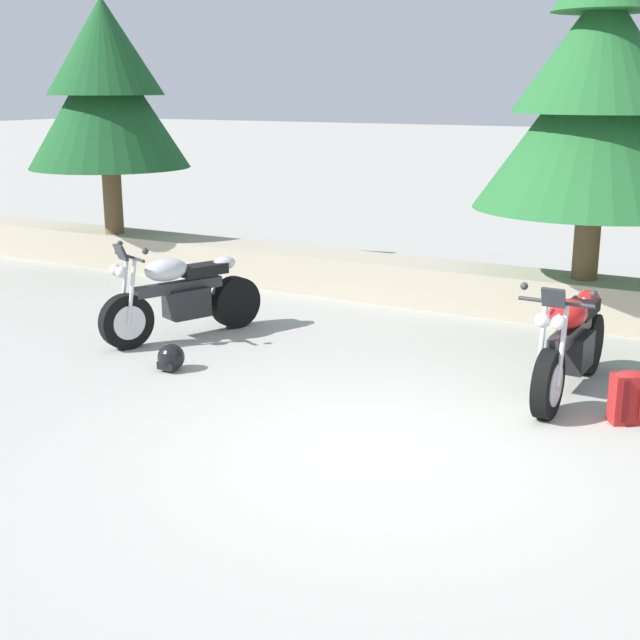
{
  "coord_description": "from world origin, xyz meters",
  "views": [
    {
      "loc": [
        2.66,
        -5.87,
        2.82
      ],
      "look_at": [
        -1.27,
        1.2,
        0.65
      ],
      "focal_mm": 48.78,
      "sensor_mm": 36.0,
      "label": 1
    }
  ],
  "objects_px": {
    "motorcycle_red_centre": "(570,345)",
    "rider_backpack": "(629,396)",
    "pine_tree_mid_left": "(599,95)",
    "motorcycle_silver_near_left": "(181,297)",
    "rider_helmet": "(171,358)",
    "pine_tree_far_left": "(106,87)"
  },
  "relations": [
    {
      "from": "motorcycle_red_centre",
      "to": "rider_backpack",
      "type": "height_order",
      "value": "motorcycle_red_centre"
    },
    {
      "from": "pine_tree_mid_left",
      "to": "motorcycle_silver_near_left",
      "type": "bearing_deg",
      "value": -142.7
    },
    {
      "from": "rider_helmet",
      "to": "rider_backpack",
      "type": "bearing_deg",
      "value": 10.2
    },
    {
      "from": "motorcycle_red_centre",
      "to": "rider_helmet",
      "type": "bearing_deg",
      "value": -161.29
    },
    {
      "from": "pine_tree_far_left",
      "to": "pine_tree_mid_left",
      "type": "distance_m",
      "value": 7.4
    },
    {
      "from": "pine_tree_far_left",
      "to": "motorcycle_silver_near_left",
      "type": "bearing_deg",
      "value": -38.61
    },
    {
      "from": "rider_helmet",
      "to": "pine_tree_far_left",
      "type": "distance_m",
      "value": 6.26
    },
    {
      "from": "motorcycle_silver_near_left",
      "to": "pine_tree_mid_left",
      "type": "xyz_separation_m",
      "value": [
        3.9,
        2.97,
        2.25
      ]
    },
    {
      "from": "motorcycle_silver_near_left",
      "to": "rider_backpack",
      "type": "xyz_separation_m",
      "value": [
        5.03,
        -0.25,
        -0.24
      ]
    },
    {
      "from": "motorcycle_red_centre",
      "to": "rider_helmet",
      "type": "height_order",
      "value": "motorcycle_red_centre"
    },
    {
      "from": "motorcycle_red_centre",
      "to": "pine_tree_mid_left",
      "type": "xyz_separation_m",
      "value": [
        -0.49,
        2.74,
        2.25
      ]
    },
    {
      "from": "motorcycle_silver_near_left",
      "to": "rider_helmet",
      "type": "xyz_separation_m",
      "value": [
        0.66,
        -1.04,
        -0.35
      ]
    },
    {
      "from": "rider_backpack",
      "to": "pine_tree_far_left",
      "type": "distance_m",
      "value": 9.41
    },
    {
      "from": "rider_helmet",
      "to": "pine_tree_mid_left",
      "type": "relative_size",
      "value": 0.07
    },
    {
      "from": "motorcycle_silver_near_left",
      "to": "motorcycle_red_centre",
      "type": "height_order",
      "value": "same"
    },
    {
      "from": "motorcycle_silver_near_left",
      "to": "rider_helmet",
      "type": "bearing_deg",
      "value": -57.53
    },
    {
      "from": "pine_tree_far_left",
      "to": "pine_tree_mid_left",
      "type": "height_order",
      "value": "pine_tree_mid_left"
    },
    {
      "from": "motorcycle_red_centre",
      "to": "pine_tree_mid_left",
      "type": "bearing_deg",
      "value": 100.19
    },
    {
      "from": "motorcycle_silver_near_left",
      "to": "rider_backpack",
      "type": "relative_size",
      "value": 4.19
    },
    {
      "from": "rider_backpack",
      "to": "pine_tree_far_left",
      "type": "height_order",
      "value": "pine_tree_far_left"
    },
    {
      "from": "motorcycle_red_centre",
      "to": "rider_backpack",
      "type": "xyz_separation_m",
      "value": [
        0.64,
        -0.48,
        -0.24
      ]
    },
    {
      "from": "rider_helmet",
      "to": "pine_tree_far_left",
      "type": "relative_size",
      "value": 0.08
    }
  ]
}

